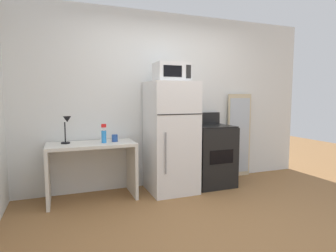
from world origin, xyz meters
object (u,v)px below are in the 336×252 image
coffee_mug (115,138)px  microwave (172,72)px  oven_range (211,155)px  leaning_mirror (239,135)px  desk (92,160)px  desk_lamp (67,125)px  refrigerator (171,137)px  spray_bottle (104,135)px

coffee_mug → microwave: 1.19m
oven_range → microwave: bearing=-175.5°
leaning_mirror → desk: bearing=-174.6°
desk → desk_lamp: (-0.29, 0.06, 0.47)m
desk_lamp → refrigerator: refrigerator is taller
desk_lamp → microwave: (1.39, -0.14, 0.70)m
refrigerator → leaning_mirror: size_ratio=1.11×
refrigerator → oven_range: bearing=2.7°
spray_bottle → microwave: microwave is taller
oven_range → desk: bearing=179.2°
desk → oven_range: (1.77, -0.03, -0.05)m
spray_bottle → leaning_mirror: size_ratio=0.18×
desk_lamp → microwave: bearing=-5.6°
spray_bottle → leaning_mirror: 2.31m
desk → microwave: (1.10, -0.08, 1.17)m
coffee_mug → microwave: (0.79, -0.08, 0.89)m
refrigerator → desk_lamp: bearing=175.3°
desk → oven_range: size_ratio=1.01×
spray_bottle → oven_range: oven_range is taller
coffee_mug → microwave: microwave is taller
microwave → leaning_mirror: microwave is taller
microwave → spray_bottle: bearing=178.2°
desk → microwave: 1.60m
oven_range → leaning_mirror: 0.76m
microwave → desk: bearing=175.9°
desk → oven_range: 1.77m
microwave → leaning_mirror: size_ratio=0.33×
leaning_mirror → microwave: bearing=-167.2°
desk → spray_bottle: size_ratio=4.48×
spray_bottle → leaning_mirror: leaning_mirror is taller
desk_lamp → microwave: microwave is taller
desk → desk_lamp: desk_lamp is taller
oven_range → leaning_mirror: leaning_mirror is taller
leaning_mirror → oven_range: bearing=-159.5°
coffee_mug → microwave: size_ratio=0.21×
desk → coffee_mug: bearing=1.1°
spray_bottle → microwave: size_ratio=0.54×
desk_lamp → oven_range: bearing=-2.3°
refrigerator → leaning_mirror: (1.35, 0.29, -0.08)m
spray_bottle → desk_lamp: bearing=166.7°
desk_lamp → spray_bottle: desk_lamp is taller
desk_lamp → leaning_mirror: leaning_mirror is taller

